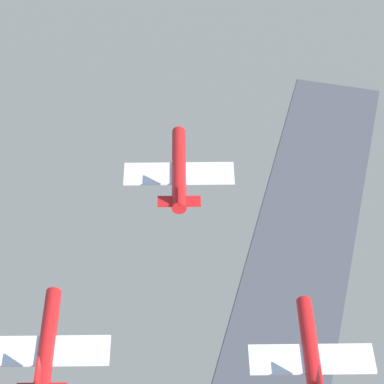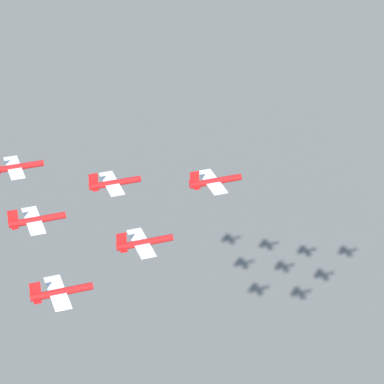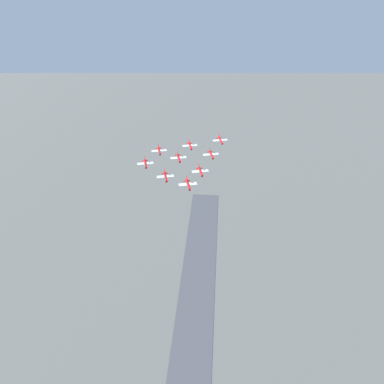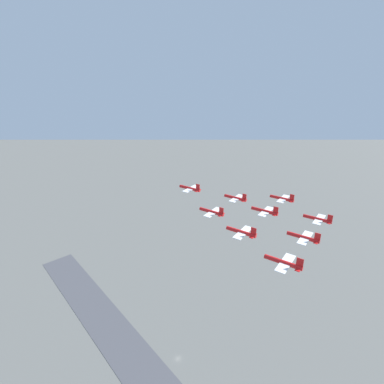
% 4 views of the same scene
% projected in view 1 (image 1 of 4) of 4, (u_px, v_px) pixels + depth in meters
% --- Properties ---
extents(jet_0, '(8.66, 8.76, 3.37)m').
position_uv_depth(jet_0, '(179.00, 171.00, 77.20)').
color(jet_0, red).
extents(jet_1, '(8.66, 8.76, 3.37)m').
position_uv_depth(jet_1, '(47.00, 348.00, 66.55)').
color(jet_1, red).
extents(jet_2, '(8.66, 8.76, 3.37)m').
position_uv_depth(jet_2, '(311.00, 356.00, 67.63)').
color(jet_2, red).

